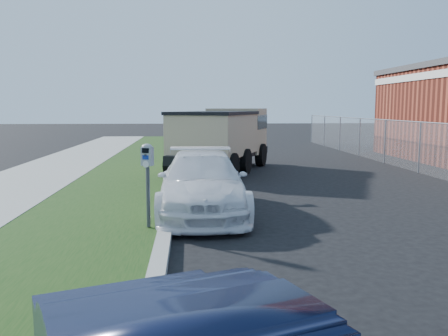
{
  "coord_description": "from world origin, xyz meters",
  "views": [
    {
      "loc": [
        -2.14,
        -9.21,
        2.31
      ],
      "look_at": [
        -1.4,
        1.0,
        1.0
      ],
      "focal_mm": 38.0,
      "sensor_mm": 36.0,
      "label": 1
    }
  ],
  "objects": [
    {
      "name": "ground",
      "position": [
        0.0,
        0.0,
        0.0
      ],
      "size": [
        120.0,
        120.0,
        0.0
      ],
      "primitive_type": "plane",
      "color": "black",
      "rests_on": "ground"
    },
    {
      "name": "white_wagon",
      "position": [
        -1.88,
        1.06,
        0.67
      ],
      "size": [
        1.88,
        4.59,
        1.33
      ],
      "primitive_type": "imported",
      "rotation": [
        0.0,
        0.0,
        -0.0
      ],
      "color": "white",
      "rests_on": "ground"
    },
    {
      "name": "streetside",
      "position": [
        -5.57,
        2.0,
        0.07
      ],
      "size": [
        6.12,
        50.0,
        0.15
      ],
      "color": "gray",
      "rests_on": "ground"
    },
    {
      "name": "parking_meter",
      "position": [
        -2.9,
        -0.67,
        1.25
      ],
      "size": [
        0.25,
        0.21,
        1.52
      ],
      "rotation": [
        0.0,
        0.0,
        -0.4
      ],
      "color": "#3F4247",
      "rests_on": "ground"
    },
    {
      "name": "dump_truck",
      "position": [
        -0.9,
        8.15,
        1.28
      ],
      "size": [
        4.11,
        6.16,
        2.27
      ],
      "rotation": [
        0.0,
        0.0,
        -0.38
      ],
      "color": "black",
      "rests_on": "ground"
    },
    {
      "name": "chainlink_fence",
      "position": [
        6.0,
        7.0,
        1.26
      ],
      "size": [
        0.06,
        30.06,
        30.0
      ],
      "color": "slate",
      "rests_on": "ground"
    }
  ]
}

